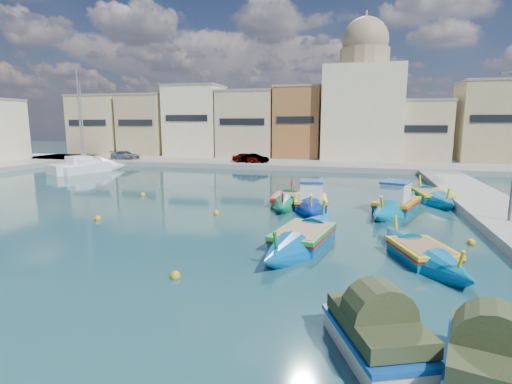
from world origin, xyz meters
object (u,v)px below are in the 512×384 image
at_px(luzzu_cyan_mid, 432,197).
at_px(luzzu_cyan_south, 422,255).
at_px(luzzu_green, 287,201).
at_px(tender_near, 377,335).
at_px(church_block, 363,100).
at_px(yacht_north, 95,168).
at_px(yacht_midnorth, 96,167).
at_px(luzzu_blue_cabin, 311,202).
at_px(luzzu_blue_south, 303,239).
at_px(tender_far, 490,366).
at_px(luzzu_turquoise_cabin, 397,205).

bearing_deg(luzzu_cyan_mid, luzzu_cyan_south, -100.52).
relative_size(luzzu_cyan_mid, luzzu_green, 1.15).
bearing_deg(tender_near, church_block, 90.56).
xyz_separation_m(yacht_north, yacht_midnorth, (-0.03, 0.14, 0.09)).
bearing_deg(tender_near, yacht_midnorth, 134.73).
xyz_separation_m(luzzu_blue_cabin, yacht_midnorth, (-25.89, 13.37, 0.14)).
height_order(luzzu_blue_south, luzzu_cyan_south, luzzu_blue_south).
bearing_deg(yacht_midnorth, luzzu_green, -27.82).
xyz_separation_m(luzzu_cyan_mid, tender_far, (-2.29, -21.50, 0.23)).
distance_m(church_block, luzzu_turquoise_cabin, 31.78).
height_order(luzzu_green, tender_near, luzzu_green).
xyz_separation_m(luzzu_blue_cabin, yacht_north, (-25.85, 13.22, 0.05)).
bearing_deg(luzzu_blue_south, luzzu_cyan_south, -10.51).
relative_size(luzzu_blue_cabin, luzzu_green, 1.11).
bearing_deg(luzzu_cyan_mid, church_block, 100.65).
height_order(luzzu_blue_cabin, luzzu_cyan_south, luzzu_blue_cabin).
height_order(tender_near, yacht_midnorth, yacht_midnorth).
distance_m(luzzu_blue_cabin, luzzu_green, 1.75).
height_order(church_block, luzzu_turquoise_cabin, church_block).
height_order(tender_far, yacht_north, yacht_north).
bearing_deg(luzzu_blue_south, luzzu_green, 104.58).
height_order(church_block, tender_far, church_block).
distance_m(luzzu_cyan_mid, luzzu_green, 10.47).
xyz_separation_m(church_block, yacht_north, (-28.90, -17.88, -8.01)).
height_order(luzzu_cyan_south, tender_far, tender_far).
relative_size(church_block, luzzu_green, 2.58).
distance_m(church_block, luzzu_blue_south, 40.08).
xyz_separation_m(church_block, luzzu_turquoise_cabin, (2.29, -30.66, -8.05)).
bearing_deg(luzzu_green, church_block, 81.25).
distance_m(luzzu_blue_cabin, yacht_midnorth, 29.13).
distance_m(church_block, yacht_midnorth, 34.85).
bearing_deg(luzzu_cyan_south, yacht_north, 144.73).
height_order(yacht_north, yacht_midnorth, yacht_midnorth).
bearing_deg(yacht_north, luzzu_blue_south, -38.83).
bearing_deg(church_block, luzzu_turquoise_cabin, -85.73).
relative_size(luzzu_blue_south, tender_near, 2.55).
xyz_separation_m(luzzu_blue_south, yacht_midnorth, (-26.48, 21.43, 0.22)).
distance_m(luzzu_turquoise_cabin, luzzu_blue_south, 9.73).
xyz_separation_m(tender_near, tender_far, (2.25, -0.68, 0.00)).
bearing_deg(yacht_midnorth, tender_near, -45.27).
height_order(tender_far, yacht_midnorth, yacht_midnorth).
xyz_separation_m(church_block, luzzu_green, (-4.70, -30.52, -8.16)).
bearing_deg(luzzu_cyan_south, luzzu_turquoise_cabin, 91.25).
distance_m(tender_near, yacht_north, 41.65).
relative_size(luzzu_blue_cabin, tender_near, 2.28).
distance_m(yacht_north, yacht_midnorth, 0.17).
bearing_deg(luzzu_green, luzzu_cyan_south, -53.05).
bearing_deg(tender_far, tender_near, 163.26).
bearing_deg(yacht_north, luzzu_turquoise_cabin, -22.29).
height_order(luzzu_cyan_south, yacht_midnorth, yacht_midnorth).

